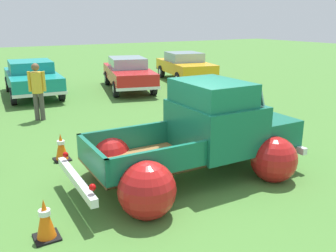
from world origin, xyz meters
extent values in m
plane|color=#477A33|center=(0.00, 0.00, 0.00)|extent=(80.00, 80.00, 0.00)
cylinder|color=black|center=(1.46, 0.85, 0.38)|extent=(0.76, 0.23, 0.76)
cylinder|color=silver|center=(1.46, 0.85, 0.38)|extent=(0.35, 0.24, 0.34)
cylinder|color=black|center=(1.44, -0.89, 0.38)|extent=(0.76, 0.23, 0.76)
cylinder|color=silver|center=(1.44, -0.89, 0.38)|extent=(0.35, 0.24, 0.34)
cylinder|color=black|center=(-1.34, 0.89, 0.38)|extent=(0.76, 0.23, 0.76)
cylinder|color=silver|center=(-1.34, 0.89, 0.38)|extent=(0.35, 0.24, 0.34)
cylinder|color=black|center=(-1.36, -0.85, 0.38)|extent=(0.76, 0.23, 0.76)
cylinder|color=silver|center=(-1.36, -0.85, 0.38)|extent=(0.35, 0.24, 0.34)
sphere|color=red|center=(-1.34, 0.94, 0.44)|extent=(0.98, 0.98, 0.96)
sphere|color=red|center=(-1.36, -0.90, 0.44)|extent=(0.98, 0.98, 0.96)
cube|color=olive|center=(-0.95, 0.01, 0.54)|extent=(2.07, 1.57, 0.04)
cube|color=#14664C|center=(-0.94, 0.74, 0.77)|extent=(2.05, 0.11, 0.50)
cube|color=#14664C|center=(-0.96, -0.71, 0.77)|extent=(2.05, 0.11, 0.50)
cube|color=#14664C|center=(0.03, 0.00, 0.77)|extent=(0.10, 1.54, 0.50)
cube|color=#14664C|center=(-1.93, 0.03, 0.77)|extent=(0.10, 1.54, 0.50)
cube|color=#14664C|center=(0.65, -0.01, 0.99)|extent=(1.48, 1.72, 0.95)
cube|color=#14664C|center=(0.55, -0.01, 1.70)|extent=(1.17, 1.56, 0.45)
cube|color=#8CADB7|center=(1.19, -0.02, 1.68)|extent=(0.17, 1.46, 0.38)
cube|color=#14664C|center=(1.70, -0.03, 0.80)|extent=(1.28, 1.64, 0.55)
sphere|color=red|center=(1.46, 0.88, 0.42)|extent=(0.93, 0.93, 0.92)
sphere|color=red|center=(1.44, -0.92, 0.42)|extent=(0.93, 0.93, 0.92)
cube|color=silver|center=(-2.24, 0.04, 0.46)|extent=(0.15, 1.98, 0.14)
cube|color=silver|center=(2.24, -0.04, 0.46)|extent=(0.15, 1.98, 0.14)
sphere|color=red|center=(-2.19, 0.82, 0.64)|extent=(0.11, 0.11, 0.11)
sphere|color=red|center=(-2.21, -0.76, 0.64)|extent=(0.11, 0.11, 0.11)
cylinder|color=black|center=(-0.25, 8.60, 0.33)|extent=(0.25, 0.67, 0.66)
cylinder|color=silver|center=(-0.25, 8.60, 0.33)|extent=(0.23, 0.31, 0.30)
cylinder|color=black|center=(-2.00, 8.73, 0.33)|extent=(0.25, 0.67, 0.66)
cylinder|color=silver|center=(-2.00, 8.73, 0.33)|extent=(0.23, 0.31, 0.30)
cylinder|color=black|center=(-0.04, 11.50, 0.33)|extent=(0.25, 0.67, 0.66)
cylinder|color=silver|center=(-0.04, 11.50, 0.33)|extent=(0.23, 0.31, 0.30)
cylinder|color=black|center=(-1.79, 11.62, 0.33)|extent=(0.25, 0.67, 0.66)
cylinder|color=silver|center=(-1.79, 11.62, 0.33)|extent=(0.23, 0.31, 0.30)
cube|color=teal|center=(-1.02, 10.11, 0.71)|extent=(2.19, 4.66, 0.55)
cube|color=teal|center=(-1.01, 10.29, 1.21)|extent=(1.76, 2.02, 0.45)
cube|color=silver|center=(-0.86, 12.33, 0.45)|extent=(1.93, 0.24, 0.12)
cube|color=silver|center=(-1.18, 7.89, 0.45)|extent=(1.93, 0.24, 0.12)
cylinder|color=black|center=(3.37, 7.72, 0.33)|extent=(0.36, 0.69, 0.66)
cylinder|color=silver|center=(3.37, 7.72, 0.33)|extent=(0.28, 0.34, 0.30)
cylinder|color=black|center=(1.83, 8.12, 0.33)|extent=(0.36, 0.69, 0.66)
cylinder|color=silver|center=(1.83, 8.12, 0.33)|extent=(0.28, 0.34, 0.30)
cylinder|color=black|center=(4.12, 10.61, 0.33)|extent=(0.36, 0.69, 0.66)
cylinder|color=silver|center=(4.12, 10.61, 0.33)|extent=(0.28, 0.34, 0.30)
cylinder|color=black|center=(2.58, 11.01, 0.33)|extent=(0.36, 0.69, 0.66)
cylinder|color=silver|center=(2.58, 11.01, 0.33)|extent=(0.28, 0.34, 0.30)
cube|color=red|center=(2.98, 9.36, 0.71)|extent=(2.83, 4.94, 0.55)
cube|color=#8CADB7|center=(3.02, 9.55, 1.21)|extent=(1.92, 2.27, 0.45)
cube|color=silver|center=(3.55, 11.58, 0.45)|extent=(1.74, 0.54, 0.12)
cube|color=silver|center=(2.40, 7.15, 0.45)|extent=(1.74, 0.54, 0.12)
cylinder|color=black|center=(7.14, 8.74, 0.33)|extent=(0.33, 0.69, 0.66)
cylinder|color=silver|center=(7.14, 8.74, 0.33)|extent=(0.27, 0.33, 0.30)
cylinder|color=black|center=(5.46, 9.09, 0.33)|extent=(0.33, 0.69, 0.66)
cylinder|color=silver|center=(5.46, 9.09, 0.33)|extent=(0.27, 0.33, 0.30)
cylinder|color=black|center=(7.69, 11.39, 0.33)|extent=(0.33, 0.69, 0.66)
cylinder|color=silver|center=(7.69, 11.39, 0.33)|extent=(0.27, 0.33, 0.30)
cylinder|color=black|center=(6.01, 11.74, 0.33)|extent=(0.33, 0.69, 0.66)
cylinder|color=silver|center=(6.01, 11.74, 0.33)|extent=(0.27, 0.33, 0.30)
cube|color=#F2A819|center=(6.58, 10.24, 0.71)|extent=(2.66, 4.51, 0.55)
cube|color=#8CADB7|center=(6.61, 10.40, 1.21)|extent=(1.93, 2.06, 0.45)
cube|color=silver|center=(7.00, 12.27, 0.45)|extent=(1.88, 0.49, 0.12)
cube|color=silver|center=(6.15, 8.21, 0.45)|extent=(1.88, 0.49, 0.12)
cylinder|color=#4C4742|center=(-1.53, 6.01, 0.44)|extent=(0.20, 0.20, 0.87)
cylinder|color=#4C4742|center=(-1.69, 6.08, 0.44)|extent=(0.20, 0.20, 0.87)
cylinder|color=gold|center=(-1.61, 6.04, 1.20)|extent=(0.45, 0.45, 0.65)
cylinder|color=gold|center=(-1.41, 5.95, 1.23)|extent=(0.12, 0.12, 0.62)
cylinder|color=gold|center=(-1.81, 6.13, 1.23)|extent=(0.12, 0.12, 0.62)
sphere|color=brown|center=(-1.61, 6.04, 1.67)|extent=(0.31, 0.31, 0.24)
cube|color=black|center=(-2.94, -0.75, 0.01)|extent=(0.36, 0.36, 0.03)
cone|color=orange|center=(-2.94, -0.75, 0.33)|extent=(0.28, 0.28, 0.60)
cylinder|color=white|center=(-2.94, -0.75, 0.42)|extent=(0.17, 0.17, 0.08)
cube|color=black|center=(-1.92, 2.24, 0.01)|extent=(0.36, 0.36, 0.03)
cone|color=orange|center=(-1.92, 2.24, 0.33)|extent=(0.28, 0.28, 0.60)
cylinder|color=white|center=(-1.92, 2.24, 0.42)|extent=(0.17, 0.17, 0.08)
camera|label=1|loc=(-3.77, -5.67, 3.08)|focal=39.08mm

